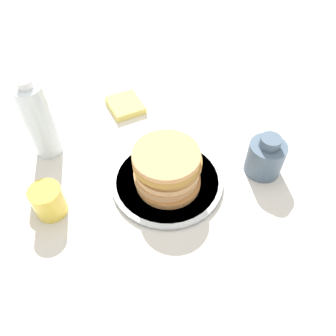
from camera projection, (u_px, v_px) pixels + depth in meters
name	position (u px, v px, depth m)	size (l,w,h in m)	color
ground_plane	(175.00, 175.00, 0.79)	(4.00, 4.00, 0.00)	silver
plate	(168.00, 181.00, 0.77)	(0.26, 0.26, 0.01)	silver
pancake_stack	(167.00, 167.00, 0.73)	(0.16, 0.16, 0.09)	#AF763F
juice_glass	(48.00, 201.00, 0.70)	(0.07, 0.07, 0.07)	yellow
cream_jug	(265.00, 157.00, 0.77)	(0.09, 0.09, 0.11)	#4C6075
water_bottle_near	(39.00, 121.00, 0.77)	(0.07, 0.07, 0.21)	silver
napkin	(125.00, 105.00, 0.95)	(0.13, 0.12, 0.02)	#E5D166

